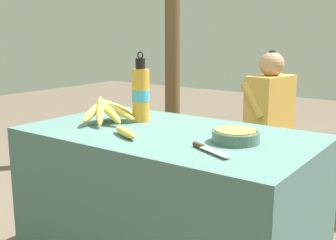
{
  "coord_description": "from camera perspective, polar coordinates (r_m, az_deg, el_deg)",
  "views": [
    {
      "loc": [
        1.08,
        -1.49,
        1.14
      ],
      "look_at": [
        -0.04,
        0.05,
        0.75
      ],
      "focal_mm": 45.0,
      "sensor_mm": 36.0,
      "label": 1
    }
  ],
  "objects": [
    {
      "name": "serving_bowl",
      "position": [
        1.72,
        9.14,
        -2.07
      ],
      "size": [
        0.19,
        0.19,
        0.05
      ],
      "color": "#4C6B5B",
      "rests_on": "market_counter"
    },
    {
      "name": "seated_vendor",
      "position": [
        3.05,
        12.81,
        0.93
      ],
      "size": [
        0.44,
        0.42,
        1.03
      ],
      "rotation": [
        0.0,
        0.0,
        2.95
      ],
      "color": "#564C60",
      "rests_on": "ground_plane"
    },
    {
      "name": "water_bottle",
      "position": [
        2.09,
        -3.71,
        3.55
      ],
      "size": [
        0.09,
        0.09,
        0.35
      ],
      "color": "gold",
      "rests_on": "market_counter"
    },
    {
      "name": "support_post_near",
      "position": [
        3.88,
        0.63,
        14.03
      ],
      "size": [
        0.14,
        0.14,
        2.6
      ],
      "color": "brown",
      "rests_on": "ground_plane"
    },
    {
      "name": "market_counter",
      "position": [
        2.0,
        -0.01,
        -11.51
      ],
      "size": [
        1.31,
        0.76,
        0.71
      ],
      "color": "#4C706B",
      "rests_on": "ground_plane"
    },
    {
      "name": "knife",
      "position": [
        1.59,
        5.1,
        -3.83
      ],
      "size": [
        0.2,
        0.11,
        0.02
      ],
      "rotation": [
        0.0,
        0.0,
        -0.42
      ],
      "color": "#BCBCC1",
      "rests_on": "market_counter"
    },
    {
      "name": "wooden_bench",
      "position": [
        3.05,
        16.92,
        -4.01
      ],
      "size": [
        1.82,
        0.32,
        0.4
      ],
      "color": "brown",
      "rests_on": "ground_plane"
    },
    {
      "name": "banana_bunch_ripe",
      "position": [
        2.09,
        -8.27,
        1.41
      ],
      "size": [
        0.23,
        0.33,
        0.14
      ],
      "color": "#4C381E",
      "rests_on": "market_counter"
    },
    {
      "name": "loose_banana_front",
      "position": [
        1.8,
        -5.8,
        -1.7
      ],
      "size": [
        0.19,
        0.12,
        0.04
      ],
      "rotation": [
        0.0,
        0.0,
        -0.46
      ],
      "color": "#E0C64C",
      "rests_on": "market_counter"
    }
  ]
}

